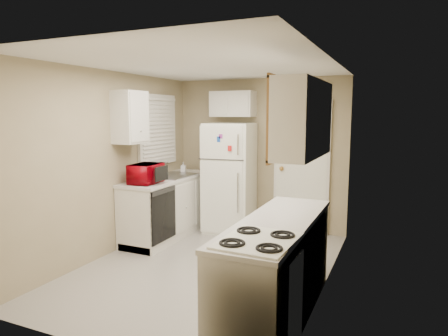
% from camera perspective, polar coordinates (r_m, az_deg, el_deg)
% --- Properties ---
extents(floor, '(3.80, 3.80, 0.00)m').
position_cam_1_polar(floor, '(5.02, -2.39, -13.85)').
color(floor, '#B0ABA4').
rests_on(floor, ground).
extents(ceiling, '(3.80, 3.80, 0.00)m').
position_cam_1_polar(ceiling, '(4.70, -2.56, 14.51)').
color(ceiling, white).
rests_on(ceiling, floor).
extents(wall_left, '(3.80, 3.80, 0.00)m').
position_cam_1_polar(wall_left, '(5.47, -15.72, 0.68)').
color(wall_left, tan).
rests_on(wall_left, floor).
extents(wall_right, '(3.80, 3.80, 0.00)m').
position_cam_1_polar(wall_right, '(4.28, 14.57, -1.19)').
color(wall_right, tan).
rests_on(wall_right, floor).
extents(wall_back, '(2.80, 2.80, 0.00)m').
position_cam_1_polar(wall_back, '(6.45, 5.05, 1.98)').
color(wall_back, tan).
rests_on(wall_back, floor).
extents(wall_front, '(2.80, 2.80, 0.00)m').
position_cam_1_polar(wall_front, '(3.15, -18.07, -4.51)').
color(wall_front, tan).
rests_on(wall_front, floor).
extents(left_counter, '(0.60, 1.80, 0.90)m').
position_cam_1_polar(left_counter, '(6.15, -7.92, -5.45)').
color(left_counter, silver).
rests_on(left_counter, floor).
extents(dishwasher, '(0.03, 0.58, 0.72)m').
position_cam_1_polar(dishwasher, '(5.50, -8.65, -6.63)').
color(dishwasher, black).
rests_on(dishwasher, floor).
extents(sink, '(0.54, 0.74, 0.16)m').
position_cam_1_polar(sink, '(6.20, -7.26, -1.47)').
color(sink, gray).
rests_on(sink, left_counter).
extents(microwave, '(0.51, 0.31, 0.32)m').
position_cam_1_polar(microwave, '(5.56, -11.08, -0.63)').
color(microwave, '#9F000C').
rests_on(microwave, left_counter).
extents(soap_bottle, '(0.09, 0.09, 0.16)m').
position_cam_1_polar(soap_bottle, '(6.54, -5.84, 0.28)').
color(soap_bottle, silver).
rests_on(soap_bottle, left_counter).
extents(window_blinds, '(0.10, 0.98, 1.08)m').
position_cam_1_polar(window_blinds, '(6.26, -9.42, 5.40)').
color(window_blinds, silver).
rests_on(window_blinds, wall_left).
extents(upper_cabinet_left, '(0.30, 0.45, 0.70)m').
position_cam_1_polar(upper_cabinet_left, '(5.51, -13.27, 7.06)').
color(upper_cabinet_left, silver).
rests_on(upper_cabinet_left, wall_left).
extents(refrigerator, '(0.76, 0.74, 1.70)m').
position_cam_1_polar(refrigerator, '(6.26, 0.86, -1.39)').
color(refrigerator, white).
rests_on(refrigerator, floor).
extents(cabinet_over_fridge, '(0.70, 0.30, 0.40)m').
position_cam_1_polar(cabinet_over_fridge, '(6.42, 1.28, 9.12)').
color(cabinet_over_fridge, silver).
rests_on(cabinet_over_fridge, wall_back).
extents(interior_door, '(0.86, 0.06, 2.08)m').
position_cam_1_polar(interior_door, '(6.25, 11.00, 0.01)').
color(interior_door, white).
rests_on(interior_door, floor).
extents(right_counter, '(0.60, 2.00, 0.90)m').
position_cam_1_polar(right_counter, '(3.78, 7.49, -13.99)').
color(right_counter, silver).
rests_on(right_counter, floor).
extents(stove, '(0.56, 0.67, 0.79)m').
position_cam_1_polar(stove, '(3.24, 4.80, -18.94)').
color(stove, white).
rests_on(stove, floor).
extents(upper_cabinet_right, '(0.30, 1.20, 0.70)m').
position_cam_1_polar(upper_cabinet_right, '(3.77, 11.36, 6.88)').
color(upper_cabinet_right, silver).
rests_on(upper_cabinet_right, wall_right).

